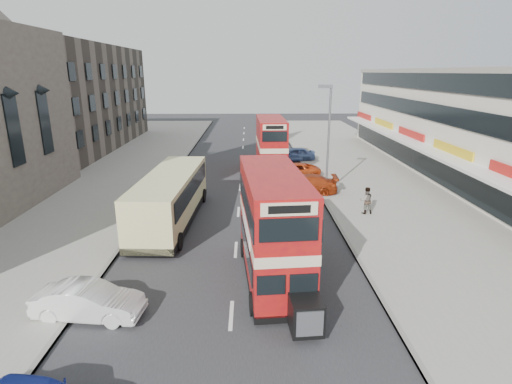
% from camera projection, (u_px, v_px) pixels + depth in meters
% --- Properties ---
extents(ground, '(160.00, 160.00, 0.00)m').
position_uv_depth(ground, '(229.00, 349.00, 13.68)').
color(ground, '#28282B').
rests_on(ground, ground).
extents(road_surface, '(12.00, 90.00, 0.01)m').
position_uv_depth(road_surface, '(240.00, 187.00, 32.85)').
color(road_surface, '#28282B').
rests_on(road_surface, ground).
extents(pavement_right, '(12.00, 90.00, 0.15)m').
position_uv_depth(pavement_right, '(387.00, 186.00, 33.04)').
color(pavement_right, gray).
rests_on(pavement_right, ground).
extents(pavement_left, '(12.00, 90.00, 0.15)m').
position_uv_depth(pavement_left, '(91.00, 187.00, 32.61)').
color(pavement_left, gray).
rests_on(pavement_left, ground).
extents(kerb_left, '(0.20, 90.00, 0.16)m').
position_uv_depth(kerb_left, '(165.00, 187.00, 32.72)').
color(kerb_left, gray).
rests_on(kerb_left, ground).
extents(kerb_right, '(0.20, 90.00, 0.16)m').
position_uv_depth(kerb_right, '(315.00, 186.00, 32.94)').
color(kerb_right, gray).
rests_on(kerb_right, ground).
extents(brick_terrace, '(14.00, 28.00, 12.00)m').
position_uv_depth(brick_terrace, '(57.00, 98.00, 47.99)').
color(brick_terrace, '#66594C').
rests_on(brick_terrace, ground).
extents(commercial_row, '(9.90, 46.20, 9.30)m').
position_uv_depth(commercial_row, '(479.00, 125.00, 33.78)').
color(commercial_row, beige).
rests_on(commercial_row, ground).
extents(street_lamp, '(1.00, 0.20, 8.12)m').
position_uv_depth(street_lamp, '(328.00, 132.00, 29.68)').
color(street_lamp, slate).
rests_on(street_lamp, ground).
extents(bus_main, '(3.04, 8.72, 4.77)m').
position_uv_depth(bus_main, '(273.00, 227.00, 17.67)').
color(bus_main, black).
rests_on(bus_main, ground).
extents(bus_second, '(2.59, 8.73, 4.79)m').
position_uv_depth(bus_second, '(271.00, 145.00, 37.31)').
color(bus_second, black).
rests_on(bus_second, ground).
extents(coach, '(3.28, 10.90, 2.86)m').
position_uv_depth(coach, '(171.00, 196.00, 24.77)').
color(coach, black).
rests_on(coach, ground).
extents(car_left_front, '(4.24, 1.90, 1.35)m').
position_uv_depth(car_left_front, '(89.00, 301.00, 15.31)').
color(car_left_front, white).
rests_on(car_left_front, ground).
extents(car_right_a, '(5.26, 2.37, 1.49)m').
position_uv_depth(car_right_a, '(303.00, 185.00, 30.80)').
color(car_right_a, '#9D300F').
rests_on(car_right_a, ground).
extents(car_right_b, '(4.79, 2.62, 1.27)m').
position_uv_depth(car_right_b, '(294.00, 171.00, 35.66)').
color(car_right_b, '#C54013').
rests_on(car_right_b, ground).
extents(car_right_c, '(4.53, 2.23, 1.49)m').
position_uv_depth(car_right_c, '(294.00, 154.00, 42.19)').
color(car_right_c, '#5A7AB5').
rests_on(car_right_c, ground).
extents(pedestrian_near, '(0.69, 0.49, 1.79)m').
position_uv_depth(pedestrian_near, '(366.00, 200.00, 26.14)').
color(pedestrian_near, gray).
rests_on(pedestrian_near, pavement_right).
extents(cyclist, '(0.71, 1.62, 2.23)m').
position_uv_depth(cyclist, '(287.00, 175.00, 33.41)').
color(cyclist, gray).
rests_on(cyclist, ground).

